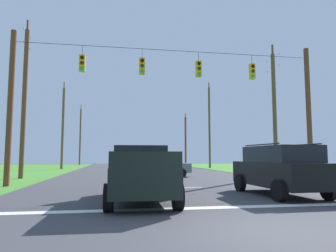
% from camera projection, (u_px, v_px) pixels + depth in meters
% --- Properties ---
extents(ground_plane, '(120.00, 120.00, 0.00)m').
position_uv_depth(ground_plane, '(263.00, 232.00, 6.38)').
color(ground_plane, '#3D3D42').
extents(stop_bar_stripe, '(14.43, 0.45, 0.01)m').
position_uv_depth(stop_bar_stripe, '(216.00, 208.00, 9.41)').
color(stop_bar_stripe, white).
rests_on(stop_bar_stripe, ground).
extents(lane_dash_0, '(2.50, 0.15, 0.01)m').
position_uv_depth(lane_dash_0, '(178.00, 188.00, 15.30)').
color(lane_dash_0, white).
rests_on(lane_dash_0, ground).
extents(lane_dash_1, '(2.50, 0.15, 0.01)m').
position_uv_depth(lane_dash_1, '(158.00, 177.00, 22.81)').
color(lane_dash_1, white).
rests_on(lane_dash_1, ground).
extents(lane_dash_2, '(2.50, 0.15, 0.01)m').
position_uv_depth(lane_dash_2, '(150.00, 173.00, 28.12)').
color(lane_dash_2, white).
rests_on(lane_dash_2, ground).
extents(lane_dash_3, '(2.50, 0.15, 0.01)m').
position_uv_depth(lane_dash_3, '(142.00, 169.00, 36.87)').
color(lane_dash_3, white).
rests_on(lane_dash_3, ground).
extents(overhead_signal_span, '(17.55, 0.31, 8.32)m').
position_uv_depth(overhead_signal_span, '(171.00, 103.00, 17.59)').
color(overhead_signal_span, brown).
rests_on(overhead_signal_span, ground).
extents(pickup_truck, '(2.38, 5.44, 1.95)m').
position_uv_depth(pickup_truck, '(140.00, 173.00, 10.83)').
color(pickup_truck, black).
rests_on(pickup_truck, ground).
extents(suv_black, '(2.31, 4.85, 2.05)m').
position_uv_depth(suv_black, '(279.00, 169.00, 12.44)').
color(suv_black, black).
rests_on(suv_black, ground).
extents(distant_car_crossing_white, '(2.07, 4.32, 1.52)m').
position_uv_depth(distant_car_crossing_white, '(260.00, 165.00, 25.74)').
color(distant_car_crossing_white, silver).
rests_on(distant_car_crossing_white, ground).
extents(distant_car_oncoming, '(4.35, 2.13, 1.52)m').
position_uv_depth(distant_car_oncoming, '(154.00, 163.00, 33.32)').
color(distant_car_oncoming, silver).
rests_on(distant_car_oncoming, ground).
extents(distant_car_far_parked, '(4.38, 2.19, 1.52)m').
position_uv_depth(distant_car_far_parked, '(162.00, 166.00, 23.64)').
color(distant_car_far_parked, slate).
rests_on(distant_car_far_parked, ground).
extents(utility_pole_mid_right, '(0.31, 2.00, 10.55)m').
position_uv_depth(utility_pole_mid_right, '(275.00, 111.00, 24.30)').
color(utility_pole_mid_right, brown).
rests_on(utility_pole_mid_right, ground).
extents(utility_pole_far_right, '(0.27, 1.82, 11.49)m').
position_uv_depth(utility_pole_far_right, '(209.00, 126.00, 41.00)').
color(utility_pole_far_right, brown).
rests_on(utility_pole_far_right, ground).
extents(utility_pole_near_left, '(0.34, 1.89, 9.47)m').
position_uv_depth(utility_pole_near_left, '(186.00, 140.00, 56.65)').
color(utility_pole_near_left, brown).
rests_on(utility_pole_near_left, ground).
extents(utility_pole_far_left, '(0.33, 1.90, 11.43)m').
position_uv_depth(utility_pole_far_left, '(24.00, 99.00, 21.74)').
color(utility_pole_far_left, brown).
rests_on(utility_pole_far_left, ground).
extents(utility_pole_distant_right, '(0.30, 1.95, 10.56)m').
position_uv_depth(utility_pole_distant_right, '(63.00, 126.00, 37.04)').
color(utility_pole_distant_right, brown).
rests_on(utility_pole_distant_right, ground).
extents(utility_pole_distant_left, '(0.28, 1.95, 10.78)m').
position_uv_depth(utility_pole_distant_left, '(80.00, 136.00, 54.75)').
color(utility_pole_distant_left, brown).
rests_on(utility_pole_distant_left, ground).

